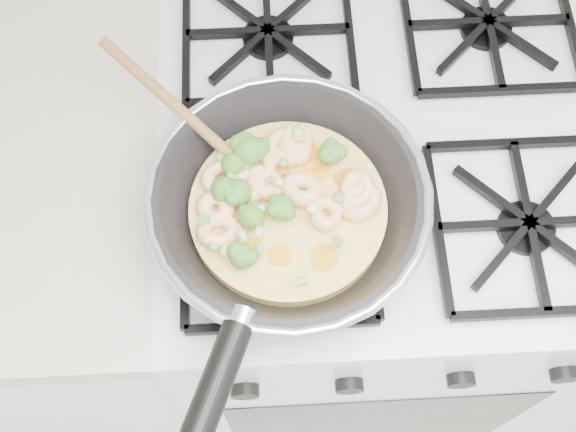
{
  "coord_description": "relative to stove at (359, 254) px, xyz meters",
  "views": [
    {
      "loc": [
        -0.16,
        1.2,
        1.73
      ],
      "look_at": [
        -0.14,
        1.57,
        0.93
      ],
      "focal_mm": 46.67,
      "sensor_mm": 36.0,
      "label": 1
    }
  ],
  "objects": [
    {
      "name": "skillet",
      "position": [
        -0.14,
        -0.13,
        0.5
      ],
      "size": [
        0.38,
        0.54,
        0.09
      ],
      "rotation": [
        0.0,
        0.0,
        0.37
      ],
      "color": "black",
      "rests_on": "stove"
    },
    {
      "name": "stove",
      "position": [
        0.0,
        0.0,
        0.0
      ],
      "size": [
        0.6,
        0.6,
        0.92
      ],
      "color": "white",
      "rests_on": "ground"
    }
  ]
}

